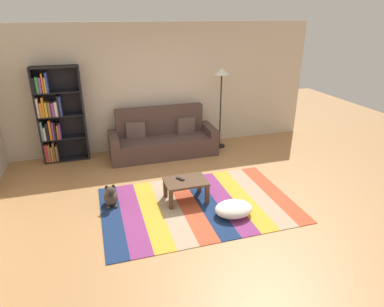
{
  "coord_description": "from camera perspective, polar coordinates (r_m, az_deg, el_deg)",
  "views": [
    {
      "loc": [
        -1.58,
        -4.65,
        2.87
      ],
      "look_at": [
        -0.03,
        0.36,
        0.65
      ],
      "focal_mm": 31.35,
      "sensor_mm": 36.0,
      "label": 1
    }
  ],
  "objects": [
    {
      "name": "coffee_table",
      "position": [
        5.46,
        -1.07,
        -5.24
      ],
      "size": [
        0.68,
        0.48,
        0.35
      ],
      "color": "#513826",
      "rests_on": "rug"
    },
    {
      "name": "pouf",
      "position": [
        5.19,
        7.1,
        -9.34
      ],
      "size": [
        0.58,
        0.46,
        0.21
      ],
      "primitive_type": "ellipsoid",
      "color": "white",
      "rests_on": "rug"
    },
    {
      "name": "dog",
      "position": [
        5.54,
        -13.65,
        -7.11
      ],
      "size": [
        0.22,
        0.35,
        0.4
      ],
      "color": "#473D33",
      "rests_on": "ground_plane"
    },
    {
      "name": "standing_lamp",
      "position": [
        7.38,
        5.03,
        12.04
      ],
      "size": [
        0.32,
        0.32,
        1.78
      ],
      "color": "black",
      "rests_on": "ground_plane"
    },
    {
      "name": "back_wall",
      "position": [
        7.53,
        -4.73,
        11.2
      ],
      "size": [
        6.8,
        0.1,
        2.7
      ],
      "primitive_type": "cube",
      "color": "beige",
      "rests_on": "ground_plane"
    },
    {
      "name": "tv_remote",
      "position": [
        5.45,
        -2.01,
        -4.35
      ],
      "size": [
        0.12,
        0.15,
        0.02
      ],
      "primitive_type": "cube",
      "rotation": [
        0.0,
        0.0,
        0.62
      ],
      "color": "black",
      "rests_on": "coffee_table"
    },
    {
      "name": "ground_plane",
      "position": [
        5.69,
        1.42,
        -7.38
      ],
      "size": [
        14.0,
        14.0,
        0.0
      ],
      "primitive_type": "plane",
      "color": "#B27F4C"
    },
    {
      "name": "couch",
      "position": [
        7.27,
        -5.02,
        2.45
      ],
      "size": [
        2.26,
        0.8,
        1.0
      ],
      "color": "#4C3833",
      "rests_on": "ground_plane"
    },
    {
      "name": "rug",
      "position": [
        5.46,
        1.07,
        -8.7
      ],
      "size": [
        3.04,
        2.01,
        0.01
      ],
      "color": "navy",
      "rests_on": "ground_plane"
    },
    {
      "name": "bookshelf",
      "position": [
        7.26,
        -22.23,
        5.82
      ],
      "size": [
        0.9,
        0.28,
        1.93
      ],
      "color": "black",
      "rests_on": "ground_plane"
    }
  ]
}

